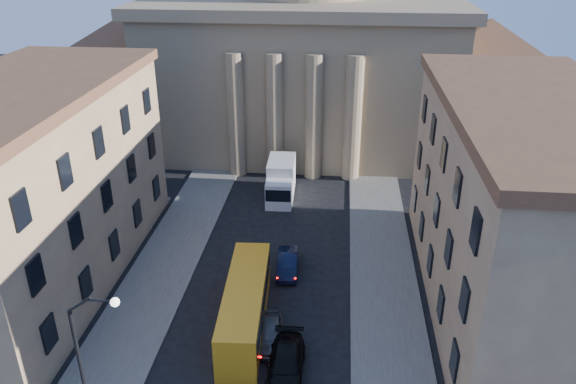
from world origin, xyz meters
name	(u,v)px	position (x,y,z in m)	size (l,w,h in m)	color
sidewalk_left	(139,313)	(-8.50, 18.00, 0.07)	(5.00, 60.00, 0.15)	#53504C
sidewalk_right	(388,329)	(8.50, 18.00, 0.07)	(5.00, 60.00, 0.15)	#53504C
church	(303,41)	(0.00, 55.47, 11.88)	(68.02, 28.76, 36.60)	#8F7958
building_left	(30,187)	(-17.00, 22.00, 7.42)	(11.60, 26.60, 14.70)	tan
building_right	(524,208)	(17.00, 22.00, 7.42)	(11.60, 26.60, 14.70)	tan
street_lamp	(89,356)	(-6.97, 8.00, 5.29)	(2.62, 0.44, 8.83)	black
car_right_mid	(286,364)	(2.14, 13.27, 0.77)	(2.15, 5.28, 1.53)	black
car_right_far	(271,333)	(0.89, 16.02, 0.71)	(1.68, 4.17, 1.42)	#4B4C50
car_right_distant	(288,263)	(1.16, 24.33, 0.72)	(1.51, 4.34, 1.43)	black
city_bus	(245,304)	(-0.99, 17.62, 1.66)	(3.13, 11.11, 3.10)	orange
box_truck	(281,181)	(-0.80, 37.50, 1.68)	(2.71, 6.51, 3.54)	silver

